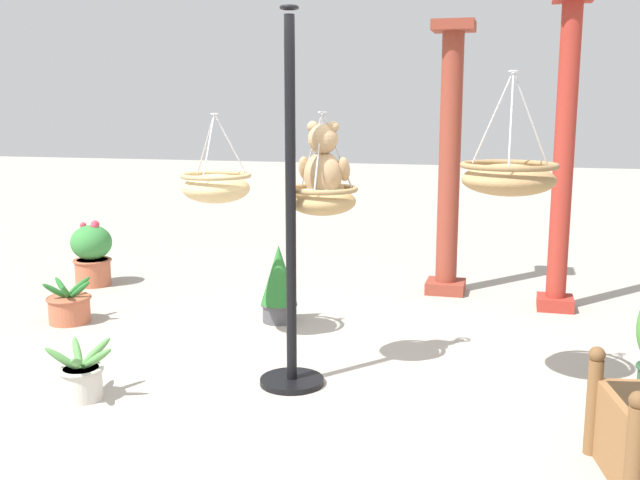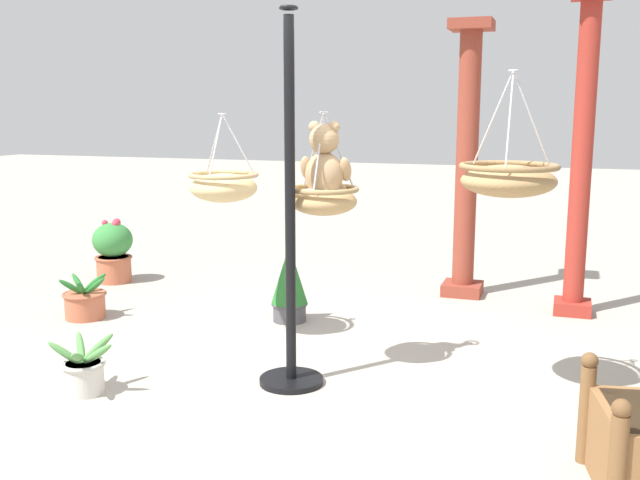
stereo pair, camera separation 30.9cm
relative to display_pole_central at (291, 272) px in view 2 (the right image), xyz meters
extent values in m
plane|color=#A8A093|center=(0.18, 0.04, -0.78)|extent=(40.00, 40.00, 0.00)
cylinder|color=black|center=(0.00, 0.00, 0.44)|extent=(0.07, 0.07, 2.45)
cylinder|color=black|center=(0.00, 0.00, -0.76)|extent=(0.44, 0.44, 0.04)
torus|color=black|center=(0.00, 0.00, 1.71)|extent=(0.12, 0.12, 0.02)
ellipsoid|color=tan|center=(0.15, 0.25, 0.45)|extent=(0.46, 0.46, 0.19)
torus|color=#97794E|center=(0.15, 0.25, 0.54)|extent=(0.49, 0.49, 0.04)
ellipsoid|color=silver|center=(0.15, 0.25, 0.47)|extent=(0.40, 0.40, 0.15)
cylinder|color=#B7B7BC|center=(0.24, 0.30, 0.80)|extent=(0.20, 0.12, 0.52)
cylinder|color=#B7B7BC|center=(0.06, 0.30, 0.80)|extent=(0.20, 0.12, 0.52)
cylinder|color=#B7B7BC|center=(0.15, 0.14, 0.80)|extent=(0.01, 0.22, 0.52)
torus|color=#B7B7BC|center=(0.15, 0.25, 1.06)|extent=(0.06, 0.06, 0.01)
ellipsoid|color=tan|center=(0.15, 0.26, 0.64)|extent=(0.26, 0.22, 0.31)
sphere|color=tan|center=(0.15, 0.26, 0.88)|extent=(0.24, 0.24, 0.20)
ellipsoid|color=tan|center=(0.15, 0.34, 0.86)|extent=(0.10, 0.09, 0.07)
sphere|color=black|center=(0.15, 0.37, 0.87)|extent=(0.03, 0.03, 0.03)
sphere|color=tan|center=(0.08, 0.26, 0.96)|extent=(0.08, 0.08, 0.08)
sphere|color=tan|center=(0.22, 0.26, 0.96)|extent=(0.08, 0.08, 0.08)
ellipsoid|color=tan|center=(0.01, 0.29, 0.68)|extent=(0.08, 0.15, 0.20)
ellipsoid|color=tan|center=(0.29, 0.29, 0.68)|extent=(0.08, 0.15, 0.20)
ellipsoid|color=tan|center=(0.08, 0.37, 0.52)|extent=(0.10, 0.18, 0.10)
ellipsoid|color=tan|center=(0.22, 0.37, 0.52)|extent=(0.10, 0.18, 0.10)
ellipsoid|color=tan|center=(-0.82, 0.67, 0.47)|extent=(0.52, 0.52, 0.22)
torus|color=tan|center=(-0.82, 0.67, 0.57)|extent=(0.55, 0.55, 0.04)
ellipsoid|color=silver|center=(-0.82, 0.67, 0.49)|extent=(0.46, 0.46, 0.18)
cylinder|color=#B7B7BC|center=(-0.71, 0.73, 0.81)|extent=(0.22, 0.14, 0.47)
cylinder|color=#B7B7BC|center=(-0.92, 0.73, 0.81)|extent=(0.22, 0.14, 0.47)
cylinder|color=#B7B7BC|center=(-0.82, 0.55, 0.81)|extent=(0.01, 0.25, 0.47)
torus|color=#B7B7BC|center=(-0.82, 0.67, 1.04)|extent=(0.06, 0.06, 0.01)
ellipsoid|color=#A37F51|center=(1.38, 0.17, 0.64)|extent=(0.58, 0.58, 0.20)
torus|color=olive|center=(1.38, 0.17, 0.73)|extent=(0.61, 0.61, 0.04)
cylinder|color=#B7B7BC|center=(1.49, 0.24, 1.02)|extent=(0.25, 0.15, 0.58)
cylinder|color=#B7B7BC|center=(1.26, 0.24, 1.02)|extent=(0.25, 0.15, 0.58)
cylinder|color=#B7B7BC|center=(1.38, 0.04, 1.02)|extent=(0.01, 0.28, 0.58)
torus|color=#B7B7BC|center=(1.38, 0.17, 1.31)|extent=(0.06, 0.06, 0.01)
cylinder|color=brown|center=(0.78, 2.82, 0.52)|extent=(0.21, 0.21, 2.60)
cube|color=brown|center=(0.78, 2.82, -0.72)|extent=(0.39, 0.39, 0.12)
cube|color=brown|center=(0.78, 2.82, 1.87)|extent=(0.41, 0.41, 0.10)
cylinder|color=#9E2D23|center=(1.83, 2.46, 0.61)|extent=(0.18, 0.18, 2.79)
cube|color=#9E2D23|center=(1.83, 2.46, -0.72)|extent=(0.33, 0.33, 0.12)
cylinder|color=brown|center=(1.89, -0.54, -0.52)|extent=(0.08, 0.08, 0.54)
cylinder|color=brown|center=(2.01, -1.15, -0.52)|extent=(0.08, 0.08, 0.54)
sphere|color=brown|center=(1.89, -0.54, -0.22)|extent=(0.09, 0.09, 0.09)
sphere|color=brown|center=(2.01, -1.15, -0.22)|extent=(0.09, 0.09, 0.09)
cylinder|color=beige|center=(-1.24, -0.61, -0.68)|extent=(0.26, 0.26, 0.21)
torus|color=#BCB7AE|center=(-1.24, -0.61, -0.58)|extent=(0.29, 0.29, 0.03)
cylinder|color=#382819|center=(-1.24, -0.61, -0.59)|extent=(0.23, 0.23, 0.03)
ellipsoid|color=#56934C|center=(-1.13, -0.61, -0.50)|extent=(0.25, 0.06, 0.19)
ellipsoid|color=#56934C|center=(-1.20, -0.50, -0.50)|extent=(0.14, 0.26, 0.17)
ellipsoid|color=#56934C|center=(-1.31, -0.53, -0.51)|extent=(0.20, 0.21, 0.20)
ellipsoid|color=#56934C|center=(-1.33, -0.66, -0.51)|extent=(0.24, 0.16, 0.21)
ellipsoid|color=#56934C|center=(-1.19, -0.73, -0.49)|extent=(0.15, 0.27, 0.15)
cylinder|color=#BC6042|center=(-2.90, 2.15, -0.64)|extent=(0.37, 0.37, 0.28)
torus|color=#A9573B|center=(-2.90, 2.15, -0.51)|extent=(0.40, 0.40, 0.03)
cylinder|color=#382819|center=(-2.90, 2.15, -0.52)|extent=(0.33, 0.33, 0.03)
ellipsoid|color=#38843D|center=(-2.90, 2.15, -0.32)|extent=(0.43, 0.43, 0.37)
sphere|color=#E0384C|center=(-2.85, 2.13, -0.14)|extent=(0.08, 0.08, 0.08)
sphere|color=#E0384C|center=(-2.89, 2.22, -0.14)|extent=(0.09, 0.09, 0.09)
sphere|color=#E0384C|center=(-2.99, 2.15, -0.14)|extent=(0.07, 0.07, 0.07)
cylinder|color=#4C4C51|center=(-0.55, 1.38, -0.70)|extent=(0.29, 0.29, 0.17)
torus|color=#444449|center=(-0.55, 1.38, -0.63)|extent=(0.33, 0.33, 0.03)
cylinder|color=#382819|center=(-0.55, 1.38, -0.63)|extent=(0.26, 0.26, 0.03)
cone|color=#28702D|center=(-0.55, 1.38, -0.35)|extent=(0.32, 0.32, 0.53)
cylinder|color=#BC6042|center=(-2.33, 0.87, -0.67)|extent=(0.36, 0.36, 0.23)
torus|color=#A9573B|center=(-2.33, 0.87, -0.56)|extent=(0.39, 0.39, 0.03)
cylinder|color=#382819|center=(-2.33, 0.87, -0.57)|extent=(0.31, 0.31, 0.03)
ellipsoid|color=#28702D|center=(-2.23, 0.88, -0.49)|extent=(0.24, 0.08, 0.20)
ellipsoid|color=#28702D|center=(-2.29, 0.99, -0.47)|extent=(0.13, 0.26, 0.16)
ellipsoid|color=#28702D|center=(-2.43, 0.92, -0.48)|extent=(0.24, 0.16, 0.18)
ellipsoid|color=#28702D|center=(-2.40, 0.80, -0.48)|extent=(0.20, 0.21, 0.20)
ellipsoid|color=#28702D|center=(-2.29, 0.77, -0.48)|extent=(0.15, 0.25, 0.18)
camera|label=1|loc=(1.42, -4.50, 1.08)|focal=40.61mm
camera|label=2|loc=(1.72, -4.41, 1.08)|focal=40.61mm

